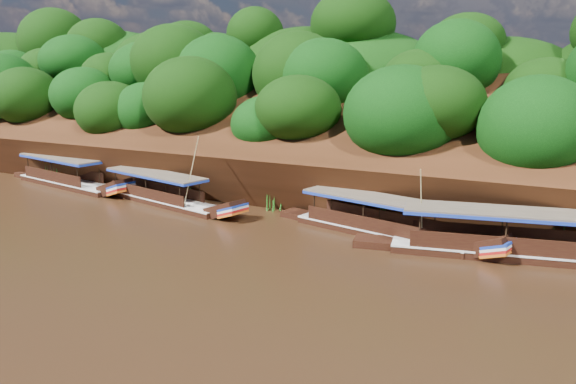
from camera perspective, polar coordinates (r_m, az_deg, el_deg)
name	(u,v)px	position (r m, az deg, el deg)	size (l,w,h in m)	color
ground	(289,265)	(29.25, 0.07, -7.43)	(160.00, 160.00, 0.00)	black
riverbank	(411,163)	(49.43, 12.41, 2.86)	(120.00, 30.06, 19.40)	black
boat_0	(536,249)	(32.69, 23.85, -5.29)	(15.93, 5.32, 6.83)	black
boat_1	(391,229)	(34.19, 10.44, -3.73)	(13.56, 4.80, 5.06)	black
boat_2	(169,198)	(42.43, -12.03, -0.62)	(14.25, 4.76, 5.78)	black
boat_3	(73,181)	(50.95, -21.01, 1.08)	(14.09, 4.39, 2.96)	black
reeds	(324,204)	(38.17, 3.65, -1.26)	(49.25, 2.53, 2.17)	#215F17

